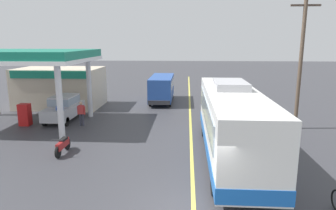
{
  "coord_description": "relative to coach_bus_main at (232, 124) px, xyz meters",
  "views": [
    {
      "loc": [
        -0.29,
        -9.25,
        5.68
      ],
      "look_at": [
        -1.5,
        10.0,
        1.6
      ],
      "focal_mm": 32.37,
      "sensor_mm": 36.0,
      "label": 1
    }
  ],
  "objects": [
    {
      "name": "motorcycle_parked_forecourt",
      "position": [
        -8.55,
        -0.08,
        -1.28
      ],
      "size": [
        0.55,
        1.8,
        0.92
      ],
      "color": "black",
      "rests_on": "ground"
    },
    {
      "name": "pedestrian_near_pump",
      "position": [
        -9.36,
        5.13,
        -0.79
      ],
      "size": [
        0.55,
        0.22,
        1.66
      ],
      "color": "#33333F",
      "rests_on": "ground"
    },
    {
      "name": "utility_pole_roadside",
      "position": [
        4.98,
        5.34,
        2.68
      ],
      "size": [
        1.8,
        0.24,
        8.42
      ],
      "color": "brown",
      "rests_on": "ground"
    },
    {
      "name": "lane_divider_stripe",
      "position": [
        -1.93,
        9.76,
        -1.72
      ],
      "size": [
        0.16,
        50.0,
        0.01
      ],
      "primitive_type": "cube",
      "color": "#D8CC4C",
      "rests_on": "ground"
    },
    {
      "name": "gas_station_roadside",
      "position": [
        -13.27,
        9.17,
        0.91
      ],
      "size": [
        9.1,
        11.95,
        5.1
      ],
      "color": "#147259",
      "rests_on": "ground"
    },
    {
      "name": "coach_bus_main",
      "position": [
        0.0,
        0.0,
        0.0
      ],
      "size": [
        2.6,
        11.04,
        3.69
      ],
      "color": "white",
      "rests_on": "ground"
    },
    {
      "name": "minibus_opposing_lane",
      "position": [
        -4.57,
        13.72,
        -0.25
      ],
      "size": [
        2.04,
        6.13,
        2.44
      ],
      "color": "#264C9E",
      "rests_on": "ground"
    },
    {
      "name": "pedestrian_by_shop",
      "position": [
        -10.74,
        4.88,
        -0.79
      ],
      "size": [
        0.55,
        0.22,
        1.66
      ],
      "color": "#33333F",
      "rests_on": "ground"
    },
    {
      "name": "ground",
      "position": [
        -1.93,
        14.76,
        -1.72
      ],
      "size": [
        120.0,
        120.0,
        0.0
      ],
      "primitive_type": "plane",
      "color": "#38383D"
    },
    {
      "name": "car_at_pump",
      "position": [
        -11.12,
        6.52,
        -0.71
      ],
      "size": [
        1.7,
        4.2,
        1.82
      ],
      "color": "#B2B2B7",
      "rests_on": "ground"
    }
  ]
}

